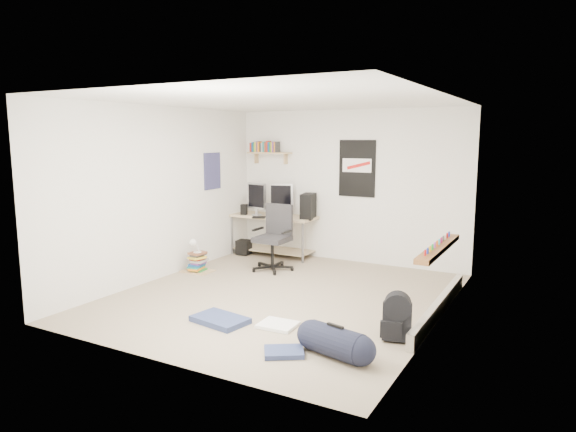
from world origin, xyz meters
The scene contains 26 objects.
floor centered at (0.00, 0.00, -0.01)m, with size 4.00×4.50×0.01m, color gray.
ceiling centered at (0.00, 0.00, 2.50)m, with size 4.00×4.50×0.01m, color white.
back_wall centered at (0.00, 2.25, 1.25)m, with size 4.00×0.01×2.50m, color silver.
left_wall centered at (-2.00, 0.00, 1.25)m, with size 0.01×4.50×2.50m, color silver.
right_wall centered at (2.00, 0.00, 1.25)m, with size 0.01×4.50×2.50m, color silver.
desk centered at (-1.28, 2.00, 0.36)m, with size 1.53×0.67×0.70m, color tan.
monitor_left centered at (-1.51, 1.81, 0.92)m, with size 0.40×0.10×0.44m, color #9A9A9E.
monitor_right centered at (-1.12, 2.00, 0.91)m, with size 0.39×0.10×0.43m, color #96979A.
pc_tower centered at (-0.61, 2.00, 0.91)m, with size 0.19×0.40×0.42m, color black.
keyboard centered at (-1.30, 1.73, 0.71)m, with size 0.42×0.15×0.02m, color black.
speaker_left centered at (-1.75, 1.77, 0.80)m, with size 0.10×0.10×0.20m, color black.
speaker_right centered at (-1.08, 1.85, 0.78)m, with size 0.08×0.08×0.16m, color black.
office_chair centered at (-0.79, 1.10, 0.49)m, with size 0.67×0.67×1.02m, color #272629.
wall_shelf centered at (-1.45, 2.14, 1.78)m, with size 0.80×0.22×0.24m, color tan.
poster_back_wall centered at (0.15, 2.23, 1.55)m, with size 0.62×0.03×0.92m, color black.
poster_left_wall centered at (-1.99, 1.20, 1.50)m, with size 0.02×0.42×0.60m, color navy.
window centered at (1.95, 0.30, 1.45)m, with size 0.10×1.50×1.26m, color brown.
baseboard_heater centered at (1.96, 0.30, 0.09)m, with size 0.08×2.50×0.18m, color #B7B2A8.
backpack centered at (1.75, -0.70, 0.20)m, with size 0.29×0.23×0.39m, color black.
duffel_bag centered at (1.36, -1.38, 0.14)m, with size 0.29×0.29×0.58m, color black.
tshirt centered at (0.50, -0.96, 0.02)m, with size 0.40×0.34×0.04m, color white.
jeans_a centered at (-0.13, -1.16, 0.03)m, with size 0.61×0.39×0.07m, color navy.
jeans_b centered at (0.91, -1.56, 0.03)m, with size 0.37×0.28×0.05m, color navy.
book_stack centered at (-1.75, 0.47, 0.15)m, with size 0.45×0.37×0.31m, color olive.
desk_lamp centered at (-1.73, 0.45, 0.38)m, with size 0.12×0.20×0.20m, color white.
subwoofer centered at (-1.75, 1.75, 0.14)m, with size 0.22×0.22×0.25m, color black.
Camera 1 is at (3.18, -5.61, 2.06)m, focal length 32.00 mm.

